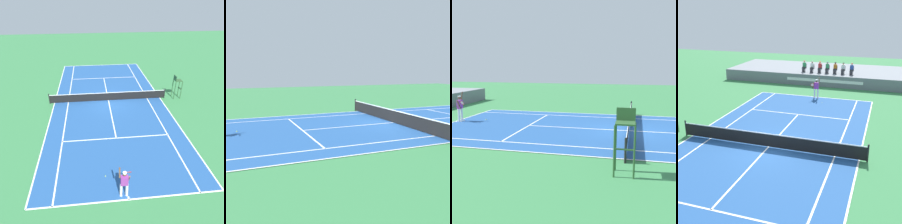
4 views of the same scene
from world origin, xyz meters
TOP-DOWN VIEW (x-y plane):
  - ground_plane at (0.00, 0.00)m, footprint 80.00×80.00m
  - court at (0.00, 0.00)m, footprint 11.08×23.88m
  - net at (0.00, 0.00)m, footprint 11.98×0.10m
  - tennis_player at (0.23, 11.57)m, footprint 0.77×0.62m
  - tennis_ball at (1.15, 10.10)m, footprint 0.07×0.07m
  - umpire_chair at (-7.15, 0.00)m, footprint 0.77×0.77m

SIDE VIEW (x-z plane):
  - ground_plane at x=0.00m, z-range 0.00..0.00m
  - court at x=0.00m, z-range 0.00..0.02m
  - tennis_ball at x=1.15m, z-range 0.00..0.07m
  - net at x=0.00m, z-range -0.01..1.06m
  - tennis_player at x=0.23m, z-range -0.05..2.04m
  - umpire_chair at x=-7.15m, z-range 0.34..2.78m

